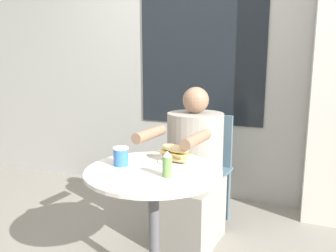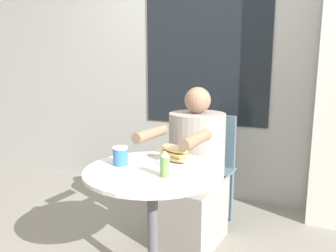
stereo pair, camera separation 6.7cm
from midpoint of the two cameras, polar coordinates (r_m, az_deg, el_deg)
storefront_wall at (r=3.09m, az=8.04°, el=13.11°), size 8.00×0.09×2.80m
lattice_pillar at (r=2.83m, az=25.81°, el=8.29°), size 0.26×0.26×2.40m
cafe_table at (r=1.85m, az=-3.56°, el=-13.06°), size 0.74×0.74×0.71m
diner_chair at (r=2.65m, az=6.10°, el=-5.66°), size 0.42×0.42×0.87m
seated_diner at (r=2.35m, az=3.40°, el=-9.03°), size 0.46×0.73×1.12m
sandwich_on_plate at (r=1.89m, az=0.17°, el=-4.95°), size 0.22×0.20×0.10m
drink_cup at (r=1.86m, az=-9.21°, el=-5.22°), size 0.09×0.09×0.10m
condiment_bottle at (r=1.65m, az=-1.31°, el=-6.65°), size 0.05×0.05×0.14m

